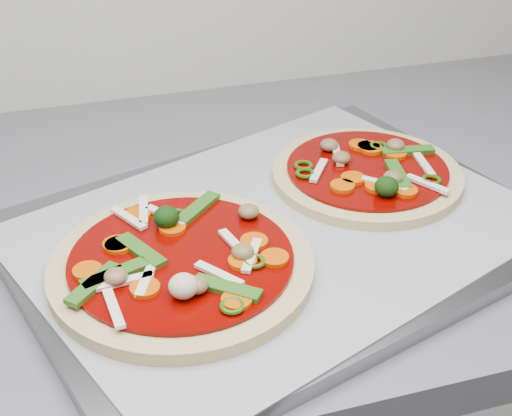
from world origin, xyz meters
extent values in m
cube|color=slate|center=(0.00, 1.30, 0.88)|extent=(3.60, 0.60, 0.04)
cube|color=gray|center=(0.00, 1.22, 0.91)|extent=(0.57, 0.49, 0.02)
cube|color=#A2A1A7|center=(0.00, 1.22, 0.92)|extent=(0.56, 0.49, 0.00)
cylinder|color=#D1BA74|center=(-0.10, 1.17, 0.92)|extent=(0.30, 0.30, 0.01)
cylinder|color=#6F0500|center=(-0.10, 1.17, 0.93)|extent=(0.26, 0.26, 0.00)
cylinder|color=#EE6000|center=(-0.02, 1.14, 0.94)|extent=(0.03, 0.03, 0.00)
cylinder|color=#EE6000|center=(-0.15, 1.20, 0.94)|extent=(0.04, 0.04, 0.00)
torus|color=#284C09|center=(-0.07, 1.09, 0.94)|extent=(0.03, 0.03, 0.00)
cube|color=#33661B|center=(-0.13, 1.18, 0.94)|extent=(0.04, 0.06, 0.00)
cylinder|color=#EE6000|center=(-0.03, 1.17, 0.94)|extent=(0.03, 0.03, 0.00)
ellipsoid|color=brown|center=(-0.03, 1.21, 0.94)|extent=(0.03, 0.03, 0.01)
torus|color=#284C09|center=(-0.09, 1.23, 0.94)|extent=(0.03, 0.03, 0.00)
cube|color=white|center=(-0.16, 1.11, 0.94)|extent=(0.01, 0.05, 0.00)
ellipsoid|color=brown|center=(-0.16, 1.15, 0.94)|extent=(0.03, 0.03, 0.01)
cylinder|color=#EE6000|center=(-0.18, 1.17, 0.94)|extent=(0.03, 0.03, 0.00)
cube|color=white|center=(-0.04, 1.15, 0.94)|extent=(0.03, 0.05, 0.00)
ellipsoid|color=#13330A|center=(-0.10, 1.22, 0.94)|extent=(0.03, 0.03, 0.02)
cylinder|color=#EE6000|center=(-0.13, 1.24, 0.94)|extent=(0.04, 0.04, 0.00)
cube|color=white|center=(-0.05, 1.17, 0.94)|extent=(0.02, 0.05, 0.00)
cylinder|color=#EE6000|center=(-0.10, 1.21, 0.94)|extent=(0.03, 0.03, 0.00)
ellipsoid|color=brown|center=(-0.05, 1.15, 0.94)|extent=(0.02, 0.02, 0.01)
cylinder|color=#EE6000|center=(-0.15, 1.20, 0.94)|extent=(0.03, 0.03, 0.00)
cube|color=white|center=(-0.07, 1.13, 0.94)|extent=(0.04, 0.04, 0.00)
ellipsoid|color=beige|center=(-0.11, 1.12, 0.94)|extent=(0.03, 0.03, 0.02)
cylinder|color=#EE6000|center=(-0.14, 1.13, 0.94)|extent=(0.04, 0.04, 0.00)
cube|color=#33661B|center=(-0.16, 1.16, 0.94)|extent=(0.06, 0.03, 0.00)
cube|color=white|center=(-0.12, 1.25, 0.94)|extent=(0.02, 0.05, 0.00)
cylinder|color=#EE6000|center=(-0.05, 1.15, 0.94)|extent=(0.04, 0.04, 0.00)
cube|color=white|center=(-0.10, 1.23, 0.94)|extent=(0.03, 0.04, 0.00)
cylinder|color=#EE6000|center=(-0.07, 1.10, 0.94)|extent=(0.03, 0.03, 0.00)
cube|color=white|center=(-0.13, 1.24, 0.94)|extent=(0.03, 0.05, 0.00)
ellipsoid|color=brown|center=(-0.10, 1.12, 0.94)|extent=(0.02, 0.02, 0.01)
torus|color=#284C09|center=(-0.04, 1.14, 0.94)|extent=(0.03, 0.03, 0.00)
cube|color=white|center=(-0.13, 1.15, 0.94)|extent=(0.03, 0.05, 0.00)
cube|color=#33661B|center=(-0.07, 1.24, 0.94)|extent=(0.05, 0.05, 0.00)
cube|color=#33661B|center=(-0.07, 1.11, 0.94)|extent=(0.05, 0.05, 0.00)
cube|color=#33661B|center=(-0.18, 1.15, 0.94)|extent=(0.05, 0.05, 0.00)
cube|color=white|center=(-0.15, 1.15, 0.94)|extent=(0.05, 0.01, 0.00)
cylinder|color=#D1BA74|center=(0.12, 1.27, 0.92)|extent=(0.28, 0.28, 0.01)
cylinder|color=#6F0500|center=(0.12, 1.27, 0.93)|extent=(0.23, 0.23, 0.00)
cube|color=white|center=(0.16, 1.22, 0.94)|extent=(0.03, 0.05, 0.00)
cylinder|color=#EE6000|center=(0.10, 1.25, 0.93)|extent=(0.03, 0.03, 0.00)
cylinder|color=#EE6000|center=(0.16, 1.29, 0.93)|extent=(0.03, 0.03, 0.00)
cylinder|color=#EE6000|center=(0.11, 1.23, 0.93)|extent=(0.04, 0.04, 0.00)
ellipsoid|color=brown|center=(0.17, 1.30, 0.94)|extent=(0.02, 0.02, 0.01)
cylinder|color=#EE6000|center=(0.14, 1.31, 0.93)|extent=(0.03, 0.03, 0.00)
cylinder|color=#EE6000|center=(0.14, 1.22, 0.93)|extent=(0.03, 0.03, 0.00)
cube|color=white|center=(0.18, 1.26, 0.94)|extent=(0.01, 0.05, 0.00)
torus|color=#284C09|center=(0.05, 1.28, 0.94)|extent=(0.03, 0.03, 0.00)
ellipsoid|color=brown|center=(0.13, 1.24, 0.94)|extent=(0.03, 0.03, 0.01)
cube|color=#33661B|center=(0.14, 1.25, 0.94)|extent=(0.02, 0.06, 0.00)
cube|color=white|center=(0.12, 1.23, 0.94)|extent=(0.04, 0.04, 0.00)
cube|color=white|center=(0.10, 1.30, 0.94)|extent=(0.02, 0.05, 0.00)
cylinder|color=#EE6000|center=(0.08, 1.24, 0.93)|extent=(0.04, 0.04, 0.00)
cube|color=#33661B|center=(0.18, 1.29, 0.94)|extent=(0.06, 0.02, 0.00)
ellipsoid|color=brown|center=(0.10, 1.29, 0.94)|extent=(0.02, 0.02, 0.01)
cube|color=white|center=(0.07, 1.28, 0.94)|extent=(0.03, 0.04, 0.00)
cylinder|color=#EE6000|center=(0.13, 1.32, 0.93)|extent=(0.03, 0.03, 0.00)
ellipsoid|color=brown|center=(0.10, 1.32, 0.94)|extent=(0.03, 0.03, 0.01)
ellipsoid|color=#13330A|center=(0.12, 1.22, 0.94)|extent=(0.03, 0.03, 0.02)
cylinder|color=#EE6000|center=(0.14, 1.31, 0.93)|extent=(0.03, 0.03, 0.00)
torus|color=#284C09|center=(0.17, 1.23, 0.94)|extent=(0.03, 0.03, 0.00)
torus|color=#284C09|center=(0.15, 1.31, 0.94)|extent=(0.03, 0.03, 0.00)
torus|color=#284C09|center=(0.06, 1.29, 0.94)|extent=(0.02, 0.02, 0.00)
camera|label=1|loc=(-0.18, 0.68, 1.30)|focal=50.00mm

